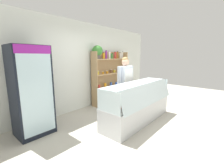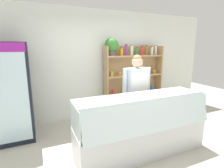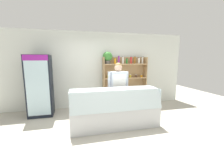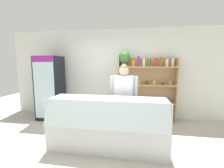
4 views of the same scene
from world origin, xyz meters
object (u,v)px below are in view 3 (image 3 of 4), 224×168
object	(u,v)px
shop_clerk	(118,86)
deli_display_case	(115,115)
shelving_unit	(121,75)
drinks_fridge	(40,86)

from	to	relation	value
shop_clerk	deli_display_case	bearing A→B (deg)	-113.66
shelving_unit	deli_display_case	size ratio (longest dim) A/B	0.89
drinks_fridge	shelving_unit	distance (m)	2.75
drinks_fridge	shelving_unit	xyz separation A→B (m)	(2.72, 0.34, 0.25)
drinks_fridge	shop_clerk	distance (m)	2.40
deli_display_case	drinks_fridge	bearing A→B (deg)	146.20
drinks_fridge	deli_display_case	bearing A→B (deg)	-33.80
shelving_unit	deli_display_case	xyz separation A→B (m)	(-0.70, -1.70, -0.87)
drinks_fridge	shop_clerk	xyz separation A→B (m)	(2.28, -0.76, 0.04)
drinks_fridge	shelving_unit	world-z (taller)	shelving_unit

